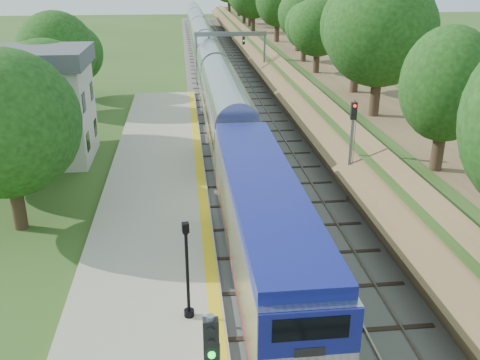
{
  "coord_description": "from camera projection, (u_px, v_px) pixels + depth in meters",
  "views": [
    {
      "loc": [
        -3.3,
        -8.32,
        13.12
      ],
      "look_at": [
        -0.5,
        17.39,
        2.8
      ],
      "focal_mm": 40.0,
      "sensor_mm": 36.0,
      "label": 1
    }
  ],
  "objects": [
    {
      "name": "trackbed",
      "position": [
        223.0,
        77.0,
        68.46
      ],
      "size": [
        9.5,
        170.0,
        0.28
      ],
      "color": "#4C4944",
      "rests_on": "ground"
    },
    {
      "name": "lamppost_far",
      "position": [
        188.0,
        276.0,
        20.32
      ],
      "size": [
        0.4,
        0.4,
        4.06
      ],
      "color": "black",
      "rests_on": "platform"
    },
    {
      "name": "signal_gantry",
      "position": [
        230.0,
        44.0,
        62.12
      ],
      "size": [
        8.4,
        0.38,
        6.2
      ],
      "color": "slate",
      "rests_on": "ground"
    },
    {
      "name": "station_building",
      "position": [
        31.0,
        105.0,
        37.66
      ],
      "size": [
        8.6,
        6.6,
        8.0
      ],
      "color": "beige",
      "rests_on": "ground"
    },
    {
      "name": "trees_behind_platform",
      "position": [
        40.0,
        136.0,
        29.16
      ],
      "size": [
        7.82,
        53.32,
        7.21
      ],
      "color": "#332316",
      "rests_on": "ground"
    },
    {
      "name": "signal_farside",
      "position": [
        351.0,
        141.0,
        30.55
      ],
      "size": [
        0.34,
        0.27,
        6.11
      ],
      "color": "slate",
      "rests_on": "ground"
    },
    {
      "name": "train",
      "position": [
        206.0,
        55.0,
        70.63
      ],
      "size": [
        3.03,
        121.62,
        4.46
      ],
      "color": "black",
      "rests_on": "trackbed"
    },
    {
      "name": "platform",
      "position": [
        151.0,
        242.0,
        27.06
      ],
      "size": [
        6.4,
        68.0,
        0.38
      ],
      "primitive_type": "cube",
      "color": "#A69C85",
      "rests_on": "ground"
    },
    {
      "name": "yellow_stripe",
      "position": [
        207.0,
        235.0,
        27.27
      ],
      "size": [
        0.55,
        68.0,
        0.01
      ],
      "primitive_type": "cube",
      "color": "gold",
      "rests_on": "platform"
    },
    {
      "name": "embankment",
      "position": [
        288.0,
        61.0,
        68.6
      ],
      "size": [
        10.64,
        170.0,
        11.7
      ],
      "color": "brown",
      "rests_on": "ground"
    }
  ]
}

